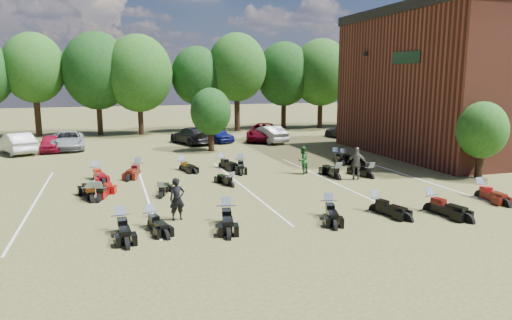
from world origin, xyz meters
name	(u,v)px	position (x,y,z in m)	size (l,w,h in m)	color
ground	(319,196)	(0.00, 0.00, 0.00)	(160.00, 160.00, 0.00)	brown
car_0	(50,143)	(-14.06, 18.96, 0.66)	(1.56, 3.88, 1.32)	maroon
car_1	(17,143)	(-16.36, 18.71, 0.79)	(1.68, 4.80, 1.58)	#B7B8BC
car_2	(68,140)	(-12.84, 19.74, 0.74)	(2.44, 5.29, 1.47)	gray
car_3	(191,135)	(-2.82, 19.96, 0.74)	(2.06, 5.07, 1.47)	black
car_4	(216,134)	(-0.48, 20.36, 0.70)	(1.65, 4.11, 1.40)	navy
car_5	(268,134)	(3.82, 18.64, 0.74)	(1.57, 4.52, 1.49)	beige
car_6	(263,132)	(3.85, 19.99, 0.79)	(2.63, 5.70, 1.58)	#5A0514
car_7	(346,131)	(11.85, 19.12, 0.69)	(1.92, 4.72, 1.37)	#333338
person_black	(177,199)	(-7.11, -1.74, 0.86)	(0.63, 0.41, 1.72)	black
person_green	(303,160)	(1.28, 5.06, 0.83)	(0.81, 0.63, 1.66)	#215925
person_grey	(357,163)	(3.59, 2.73, 0.92)	(1.08, 0.45, 1.84)	#5B564E
motorcycle_0	(122,232)	(-9.30, -2.59, 0.00)	(0.76, 2.38, 1.33)	black
motorcycle_1	(226,222)	(-5.33, -2.65, 0.00)	(0.79, 2.48, 1.38)	black
motorcycle_2	(151,227)	(-8.20, -2.31, 0.00)	(0.68, 2.12, 1.18)	black
motorcycle_3	(328,216)	(-1.07, -3.08, 0.00)	(0.74, 2.34, 1.30)	black
motorcycle_4	(375,211)	(1.15, -3.11, 0.00)	(0.72, 2.26, 1.26)	black
motorcycle_5	(430,211)	(3.44, -3.78, 0.00)	(0.80, 2.51, 1.40)	black
motorcycle_6	(480,197)	(7.26, -2.55, 0.00)	(0.74, 2.34, 1.30)	#4D100B
motorcycle_7	(100,201)	(-10.17, 2.20, 0.00)	(0.77, 2.40, 1.34)	maroon
motorcycle_8	(91,202)	(-10.52, 2.25, 0.00)	(0.80, 2.52, 1.40)	black
motorcycle_9	(161,198)	(-7.35, 2.00, 0.00)	(0.64, 2.00, 1.11)	black
motorcycle_10	(231,187)	(-3.61, 3.16, 0.00)	(0.65, 2.03, 1.13)	black
motorcycle_12	(370,178)	(4.49, 2.77, 0.00)	(0.74, 2.32, 1.30)	black
motorcycle_13	(337,179)	(2.59, 3.09, 0.00)	(0.79, 2.48, 1.38)	black
motorcycle_14	(138,174)	(-8.11, 7.94, 0.00)	(0.79, 2.47, 1.38)	#4D100B
motorcycle_15	(96,178)	(-10.45, 7.46, 0.00)	(0.78, 2.45, 1.36)	maroon
motorcycle_16	(222,167)	(-2.81, 8.58, 0.00)	(0.73, 2.30, 1.28)	black
motorcycle_17	(182,170)	(-5.37, 8.53, 0.00)	(0.69, 2.15, 1.20)	black
motorcycle_18	(240,169)	(-1.86, 7.53, 0.00)	(0.77, 2.42, 1.35)	black
motorcycle_19	(335,161)	(5.24, 8.42, 0.00)	(0.74, 2.31, 1.29)	black
motorcycle_20	(344,163)	(5.37, 7.48, 0.00)	(0.77, 2.43, 1.36)	black
tree_line	(192,72)	(-1.00, 29.00, 6.31)	(56.00, 6.00, 9.79)	black
young_tree_near_building	(482,130)	(10.50, 1.00, 2.75)	(2.80, 2.80, 4.16)	black
young_tree_midfield	(211,112)	(-2.00, 15.50, 3.09)	(3.20, 3.20, 4.70)	black
parking_lines	(243,186)	(-3.00, 3.00, 0.01)	(20.10, 14.00, 0.01)	silver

